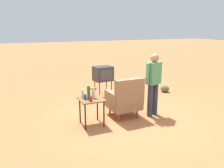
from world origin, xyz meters
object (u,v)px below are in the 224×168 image
at_px(armchair, 125,99).
at_px(bottle_wine_green, 89,93).
at_px(person_standing, 153,81).
at_px(soda_can_red, 91,99).
at_px(flower_vase, 93,92).
at_px(tv_on_stand, 103,74).
at_px(bottle_short_clear, 83,94).
at_px(side_table, 91,103).
at_px(soda_can_blue, 85,97).

bearing_deg(armchair, bottle_wine_green, 7.15).
distance_m(person_standing, bottle_wine_green, 1.73).
bearing_deg(soda_can_red, armchair, -165.33).
distance_m(person_standing, flower_vase, 1.60).
height_order(tv_on_stand, bottle_short_clear, tv_on_stand).
distance_m(side_table, soda_can_red, 0.24).
relative_size(armchair, flower_vase, 4.00).
distance_m(soda_can_red, bottle_short_clear, 0.34).
xyz_separation_m(armchair, bottle_short_clear, (1.10, -0.06, 0.25)).
distance_m(soda_can_blue, soda_can_red, 0.20).
distance_m(side_table, bottle_wine_green, 0.27).
bearing_deg(bottle_wine_green, flower_vase, -156.85).
relative_size(side_table, bottle_wine_green, 2.03).
relative_size(armchair, soda_can_blue, 8.69).
relative_size(soda_can_red, bottle_short_clear, 0.61).
distance_m(soda_can_blue, flower_vase, 0.23).
distance_m(person_standing, soda_can_blue, 1.82).
bearing_deg(person_standing, flower_vase, -3.51).
height_order(person_standing, bottle_short_clear, person_standing).
relative_size(side_table, flower_vase, 2.45).
relative_size(armchair, person_standing, 0.65).
bearing_deg(side_table, bottle_short_clear, -44.23).
height_order(bottle_wine_green, flower_vase, bottle_wine_green).
xyz_separation_m(armchair, side_table, (0.94, 0.10, 0.05)).
xyz_separation_m(soda_can_blue, bottle_wine_green, (-0.08, 0.05, 0.10)).
bearing_deg(flower_vase, armchair, -175.52).
bearing_deg(soda_can_blue, person_standing, 177.30).
bearing_deg(bottle_wine_green, bottle_short_clear, -62.97).
xyz_separation_m(tv_on_stand, soda_can_blue, (1.20, 1.96, -0.07)).
bearing_deg(armchair, flower_vase, 4.48).
bearing_deg(soda_can_red, person_standing, -176.73).
bearing_deg(bottle_short_clear, armchair, 177.07).
height_order(tv_on_stand, flower_vase, tv_on_stand).
bearing_deg(soda_can_red, soda_can_blue, -68.13).
bearing_deg(tv_on_stand, side_table, 61.86).
xyz_separation_m(tv_on_stand, flower_vase, (0.99, 1.95, 0.02)).
bearing_deg(person_standing, bottle_short_clear, -6.97).
bearing_deg(person_standing, bottle_wine_green, -1.31).
relative_size(bottle_wine_green, soda_can_red, 2.62).
bearing_deg(side_table, armchair, -173.84).
xyz_separation_m(soda_can_red, bottle_short_clear, (0.09, -0.32, 0.04)).
xyz_separation_m(person_standing, soda_can_red, (1.73, 0.10, -0.23)).
xyz_separation_m(person_standing, bottle_wine_green, (1.72, -0.04, -0.13)).
relative_size(person_standing, bottle_wine_green, 5.12).
relative_size(tv_on_stand, bottle_short_clear, 5.15).
bearing_deg(flower_vase, soda_can_blue, 3.37).
bearing_deg(tv_on_stand, armchair, 86.38).
xyz_separation_m(bottle_short_clear, flower_vase, (-0.23, 0.12, 0.05)).
height_order(armchair, bottle_wine_green, armchair).
height_order(armchair, soda_can_blue, armchair).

